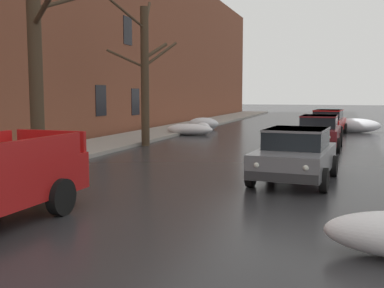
{
  "coord_description": "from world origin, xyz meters",
  "views": [
    {
      "loc": [
        3.83,
        0.4,
        2.36
      ],
      "look_at": [
        0.59,
        10.46,
        1.21
      ],
      "focal_mm": 43.62,
      "sensor_mm": 36.0,
      "label": 1
    }
  ],
  "objects": [
    {
      "name": "sedan_grey_parked_kerbside_close",
      "position": [
        2.67,
        13.09,
        0.75
      ],
      "size": [
        2.2,
        3.98,
        1.42
      ],
      "color": "slate",
      "rests_on": "ground"
    },
    {
      "name": "snow_bank_along_left_kerb",
      "position": [
        4.52,
        30.18,
        0.41
      ],
      "size": [
        3.02,
        1.1,
        0.86
      ],
      "color": "white",
      "rests_on": "ground"
    },
    {
      "name": "bare_tree_second_along_sidewalk",
      "position": [
        -4.55,
        11.89,
        3.56
      ],
      "size": [
        3.05,
        3.09,
        6.54
      ],
      "color": "#423323",
      "rests_on": "ground"
    },
    {
      "name": "sedan_maroon_parked_kerbside_mid",
      "position": [
        2.9,
        21.02,
        0.75
      ],
      "size": [
        1.98,
        4.13,
        1.42
      ],
      "color": "maroon",
      "rests_on": "ground"
    },
    {
      "name": "left_sidewalk_slab",
      "position": [
        -6.39,
        18.0,
        0.07
      ],
      "size": [
        3.07,
        80.0,
        0.14
      ],
      "primitive_type": "cube",
      "color": "gray",
      "rests_on": "ground"
    },
    {
      "name": "snow_bank_near_corner_left",
      "position": [
        -4.71,
        29.42,
        0.38
      ],
      "size": [
        1.99,
        1.28,
        0.8
      ],
      "color": "white",
      "rests_on": "ground"
    },
    {
      "name": "sedan_red_parked_far_down_block",
      "position": [
        3.07,
        28.09,
        0.75
      ],
      "size": [
        2.17,
        4.51,
        1.42
      ],
      "color": "red",
      "rests_on": "ground"
    },
    {
      "name": "snow_bank_mid_block_left",
      "position": [
        -4.34,
        25.5,
        0.33
      ],
      "size": [
        2.71,
        1.09,
        0.72
      ],
      "color": "white",
      "rests_on": "ground"
    },
    {
      "name": "brick_townhouse_facade",
      "position": [
        -8.42,
        18.0,
        5.79
      ],
      "size": [
        0.63,
        80.0,
        11.57
      ],
      "color": "brown",
      "rests_on": "ground"
    },
    {
      "name": "bare_tree_mid_block",
      "position": [
        -4.59,
        19.73,
        3.35
      ],
      "size": [
        2.41,
        4.07,
        6.69
      ],
      "color": "#423323",
      "rests_on": "ground"
    }
  ]
}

